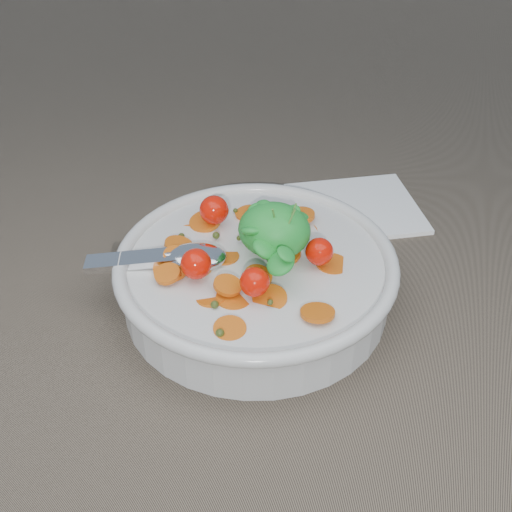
# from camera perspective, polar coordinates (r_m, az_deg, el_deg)

# --- Properties ---
(ground) EXTENTS (6.00, 6.00, 0.00)m
(ground) POSITION_cam_1_polar(r_m,az_deg,el_deg) (0.59, -2.10, -5.47)
(ground) COLOR #766754
(ground) RESTS_ON ground
(bowl) EXTENTS (0.28, 0.26, 0.11)m
(bowl) POSITION_cam_1_polar(r_m,az_deg,el_deg) (0.59, -0.02, -1.68)
(bowl) COLOR silver
(bowl) RESTS_ON ground
(napkin) EXTENTS (0.18, 0.17, 0.01)m
(napkin) POSITION_cam_1_polar(r_m,az_deg,el_deg) (0.74, 8.79, 4.23)
(napkin) COLOR white
(napkin) RESTS_ON ground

